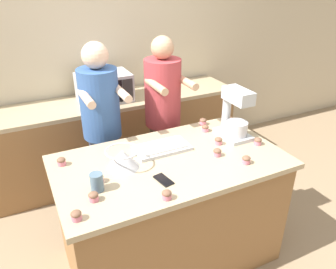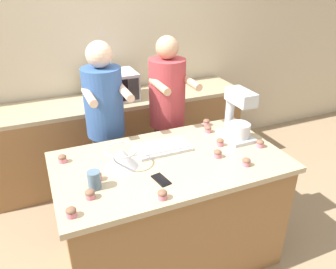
% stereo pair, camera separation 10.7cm
% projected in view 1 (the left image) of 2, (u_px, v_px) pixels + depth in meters
% --- Properties ---
extents(ground_plane, '(16.00, 16.00, 0.00)m').
position_uv_depth(ground_plane, '(170.00, 254.00, 2.75)').
color(ground_plane, '#937A5B').
extents(back_wall, '(10.00, 0.06, 2.70)m').
position_uv_depth(back_wall, '(98.00, 51.00, 3.56)').
color(back_wall, beige).
rests_on(back_wall, ground_plane).
extents(island_counter, '(1.64, 0.92, 0.93)m').
position_uv_depth(island_counter, '(171.00, 211.00, 2.54)').
color(island_counter, olive).
rests_on(island_counter, ground_plane).
extents(back_counter, '(2.80, 0.60, 0.90)m').
position_uv_depth(back_counter, '(114.00, 137.00, 3.69)').
color(back_counter, olive).
rests_on(back_counter, ground_plane).
extents(person_left, '(0.34, 0.50, 1.65)m').
position_uv_depth(person_left, '(103.00, 133.00, 2.84)').
color(person_left, '#33384C').
rests_on(person_left, ground_plane).
extents(person_right, '(0.34, 0.50, 1.65)m').
position_uv_depth(person_right, '(163.00, 121.00, 3.07)').
color(person_right, brown).
rests_on(person_right, ground_plane).
extents(stand_mixer, '(0.20, 0.30, 0.40)m').
position_uv_depth(stand_mixer, '(235.00, 116.00, 2.58)').
color(stand_mixer, '#B2B7BC').
rests_on(stand_mixer, island_counter).
extents(mixing_bowl, '(0.23, 0.23, 0.14)m').
position_uv_depth(mixing_bowl, '(123.00, 158.00, 2.21)').
color(mixing_bowl, '#BCBCC1').
rests_on(mixing_bowl, island_counter).
extents(baking_tray, '(0.41, 0.22, 0.04)m').
position_uv_depth(baking_tray, '(162.00, 147.00, 2.45)').
color(baking_tray, '#BCBCC1').
rests_on(baking_tray, island_counter).
extents(microwave_oven, '(0.54, 0.38, 0.29)m').
position_uv_depth(microwave_oven, '(104.00, 87.00, 3.39)').
color(microwave_oven, '#B7B7BC').
rests_on(microwave_oven, back_counter).
extents(cell_phone, '(0.09, 0.15, 0.01)m').
position_uv_depth(cell_phone, '(163.00, 180.00, 2.10)').
color(cell_phone, black).
rests_on(cell_phone, island_counter).
extents(drinking_glass, '(0.08, 0.08, 0.12)m').
position_uv_depth(drinking_glass, '(97.00, 182.00, 1.98)').
color(drinking_glass, slate).
rests_on(drinking_glass, island_counter).
extents(cupcake_0, '(0.06, 0.06, 0.06)m').
position_uv_depth(cupcake_0, '(229.00, 120.00, 2.88)').
color(cupcake_0, '#D17084').
rests_on(cupcake_0, island_counter).
extents(cupcake_1, '(0.06, 0.06, 0.06)m').
position_uv_depth(cupcake_1, '(258.00, 141.00, 2.52)').
color(cupcake_1, '#D17084').
rests_on(cupcake_1, island_counter).
extents(cupcake_2, '(0.06, 0.06, 0.06)m').
position_uv_depth(cupcake_2, '(99.00, 178.00, 2.07)').
color(cupcake_2, '#D17084').
rests_on(cupcake_2, island_counter).
extents(cupcake_3, '(0.06, 0.06, 0.06)m').
position_uv_depth(cupcake_3, '(203.00, 121.00, 2.85)').
color(cupcake_3, '#D17084').
rests_on(cupcake_3, island_counter).
extents(cupcake_4, '(0.06, 0.06, 0.06)m').
position_uv_depth(cupcake_4, '(218.00, 141.00, 2.52)').
color(cupcake_4, '#D17084').
rests_on(cupcake_4, island_counter).
extents(cupcake_5, '(0.06, 0.06, 0.06)m').
position_uv_depth(cupcake_5, '(76.00, 215.00, 1.76)').
color(cupcake_5, '#D17084').
rests_on(cupcake_5, island_counter).
extents(cupcake_6, '(0.06, 0.06, 0.06)m').
position_uv_depth(cupcake_6, '(94.00, 196.00, 1.91)').
color(cupcake_6, '#D17084').
rests_on(cupcake_6, island_counter).
extents(cupcake_7, '(0.06, 0.06, 0.06)m').
position_uv_depth(cupcake_7, '(217.00, 152.00, 2.37)').
color(cupcake_7, '#D17084').
rests_on(cupcake_7, island_counter).
extents(cupcake_8, '(0.06, 0.06, 0.06)m').
position_uv_depth(cupcake_8, '(246.00, 160.00, 2.27)').
color(cupcake_8, '#D17084').
rests_on(cupcake_8, island_counter).
extents(cupcake_9, '(0.06, 0.06, 0.06)m').
position_uv_depth(cupcake_9, '(167.00, 195.00, 1.92)').
color(cupcake_9, '#D17084').
rests_on(cupcake_9, island_counter).
extents(cupcake_10, '(0.06, 0.06, 0.06)m').
position_uv_depth(cupcake_10, '(205.00, 128.00, 2.73)').
color(cupcake_10, '#D17084').
rests_on(cupcake_10, island_counter).
extents(cupcake_11, '(0.06, 0.06, 0.06)m').
position_uv_depth(cupcake_11, '(61.00, 161.00, 2.25)').
color(cupcake_11, '#D17084').
rests_on(cupcake_11, island_counter).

